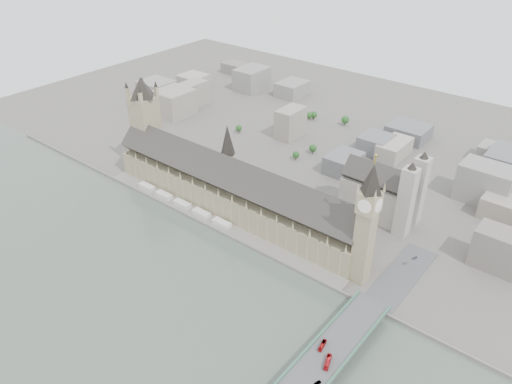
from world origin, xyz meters
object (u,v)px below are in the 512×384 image
Objects in this scene: palace_of_westminster at (233,189)px; car_silver at (318,383)px; car_approach at (415,258)px; elizabeth_tower at (367,216)px; westminster_abbey at (383,193)px; westminster_bridge at (317,371)px; victoria_tower at (145,120)px; red_bus_north at (322,345)px; red_bus_south at (328,362)px.

palace_of_westminster reaches higher than car_silver.
elizabeth_tower is at bearing -106.88° from car_approach.
elizabeth_tower is at bearing -72.71° from westminster_abbey.
westminster_bridge is 64.48× the size of car_approach.
palace_of_westminster is at bearing -151.99° from car_approach.
victoria_tower is 298.93m from red_bus_north.
elizabeth_tower is at bearing 127.86° from car_silver.
red_bus_south is at bearing -20.74° from victoria_tower.
westminster_bridge is at bearing -72.12° from car_approach.
red_bus_south is at bearing -31.76° from palace_of_westminster.
westminster_bridge is at bearing -74.36° from westminster_abbey.
car_silver is at bearing -23.23° from victoria_tower.
victoria_tower is 309.91m from westminster_bridge.
palace_of_westminster is 134.09m from westminster_abbey.
westminster_bridge is at bearing -150.14° from red_bus_south.
elizabeth_tower is at bearing -4.85° from palace_of_westminster.
red_bus_north is 27.92m from car_silver.
victoria_tower is 22.77× the size of car_silver.
westminster_abbey is at bearing 94.50° from red_bus_north.
red_bus_south is (27.89, -91.00, -46.18)m from elizabeth_tower.
car_approach is at bearing 75.23° from red_bus_north.
car_approach is at bearing 3.82° from victoria_tower.
red_bus_south is 2.70× the size of car_silver.
victoria_tower is at bearing -156.94° from car_approach.
westminster_bridge is 27.39× the size of red_bus_south.
car_approach is (165.14, 25.49, -11.72)m from palace_of_westminster.
car_silver is (3.02, -15.83, -0.93)m from red_bus_south.
car_silver is (57.98, -193.84, -14.11)m from westminster_abbey.
palace_of_westminster is 182.57m from red_bus_north.
victoria_tower is (-122.00, 6.30, 32.50)m from palace_of_westminster.
westminster_bridge is 190.56m from westminster_abbey.
elizabeth_tower is 10.98× the size of red_bus_north.
westminster_abbey is 202.81m from car_silver.
red_bus_south is at bearing -72.84° from westminster_abbey.
palace_of_westminster is at bearing 166.66° from car_silver.
palace_of_westminster is 3.90× the size of westminster_abbey.
westminster_abbey is 186.76m from red_bus_south.
victoria_tower reaches higher than red_bus_south.
red_bus_south reaches higher than red_bus_north.
westminster_bridge is 4.78× the size of westminster_abbey.
car_silver is at bearing -98.48° from red_bus_south.
red_bus_south is 128.20m from car_approach.
red_bus_south reaches higher than car_silver.
car_approach is (287.14, 19.19, -44.22)m from victoria_tower.
elizabeth_tower reaches higher than palace_of_westminster.
red_bus_south is (165.89, -102.70, -10.80)m from palace_of_westminster.
victoria_tower is (-260.00, 18.00, -2.88)m from elizabeth_tower.
red_bus_north is (18.35, -81.91, -46.47)m from elizabeth_tower.
victoria_tower reaches higher than car_approach.
red_bus_north is (-5.65, 13.59, 6.49)m from westminster_bridge.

